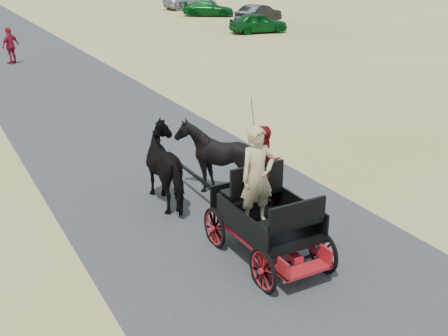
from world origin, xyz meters
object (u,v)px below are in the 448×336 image
car_a (258,23)px  car_b (259,14)px  pedestrian (11,46)px  car_c (208,9)px  horse_left (171,167)px  carriage (267,240)px  car_d (191,1)px  horse_right (215,158)px

car_a → car_b: car_b is taller
pedestrian → car_c: (17.03, 12.47, -0.28)m
car_c → horse_left: bearing=-174.4°
carriage → car_b: size_ratio=0.59×
carriage → pedestrian: pedestrian is taller
carriage → pedestrian: 20.96m
horse_left → car_b: horse_left is taller
carriage → horse_left: size_ratio=1.20×
carriage → horse_left: (-0.55, 3.00, 0.49)m
car_c → car_d: 5.49m
horse_left → car_c: 34.67m
carriage → car_c: (16.11, 33.40, 0.23)m
carriage → car_a: bearing=58.2°
horse_right → car_c: horse_right is taller
carriage → horse_right: (0.55, 3.00, 0.49)m
carriage → horse_right: bearing=79.6°
pedestrian → car_b: 19.24m
horse_left → horse_right: (1.10, 0.00, 0.00)m
pedestrian → car_a: size_ratio=0.46×
carriage → car_b: bearing=58.1°
horse_left → horse_right: bearing=-180.0°
horse_right → car_a: (14.21, 20.79, -0.21)m
carriage → horse_right: size_ratio=1.41×
car_c → pedestrian: bearing=160.5°
horse_right → car_d: 39.45m
car_d → horse_left: bearing=152.3°
horse_left → car_a: 25.82m
carriage → car_d: (17.16, 38.79, 0.30)m
carriage → car_c: 37.08m
carriage → car_d: 42.41m
carriage → car_d: car_d is taller
pedestrian → car_b: pedestrian is taller
carriage → horse_left: horse_left is taller
pedestrian → car_a: 15.94m
carriage → car_a: (14.76, 23.79, 0.28)m
car_a → car_d: size_ratio=0.78×
horse_right → car_c: 34.15m
horse_right → carriage: bearing=79.6°
carriage → horse_right: horse_right is taller
car_b → car_d: bearing=-24.5°
car_b → car_c: car_b is taller
car_d → car_c: bearing=167.7°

